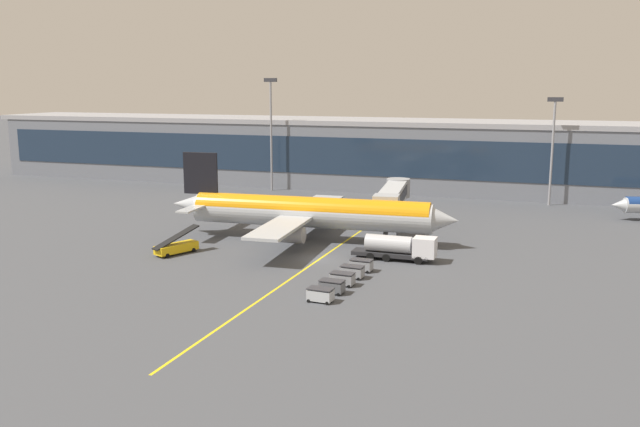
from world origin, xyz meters
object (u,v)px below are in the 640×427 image
(baggage_cart_1, at_px, (332,286))
(baggage_cart_3, at_px, (352,271))
(main_airliner, at_px, (308,212))
(baggage_cart_2, at_px, (342,279))
(baggage_cart_0, at_px, (320,295))
(fuel_tanker, at_px, (400,247))
(belt_loader, at_px, (176,247))
(baggage_cart_4, at_px, (361,265))

(baggage_cart_1, xyz_separation_m, baggage_cart_3, (0.44, 6.38, 0.00))
(main_airliner, height_order, baggage_cart_2, main_airliner)
(baggage_cart_0, bearing_deg, baggage_cart_2, 86.02)
(baggage_cart_0, distance_m, baggage_cart_1, 3.20)
(fuel_tanker, relative_size, belt_loader, 1.58)
(baggage_cart_2, relative_size, baggage_cart_4, 1.00)
(baggage_cart_2, bearing_deg, fuel_tanker, 73.91)
(belt_loader, bearing_deg, baggage_cart_2, -14.71)
(baggage_cart_1, height_order, baggage_cart_3, same)
(baggage_cart_3, bearing_deg, baggage_cart_4, 86.02)
(belt_loader, bearing_deg, baggage_cart_0, -27.70)
(main_airliner, relative_size, fuel_tanker, 3.97)
(main_airliner, distance_m, belt_loader, 19.49)
(main_airliner, xyz_separation_m, baggage_cart_3, (11.43, -16.60, -3.43))
(main_airliner, distance_m, baggage_cart_3, 20.44)
(baggage_cart_3, bearing_deg, fuel_tanker, 70.19)
(baggage_cart_2, bearing_deg, baggage_cart_3, 86.02)
(baggage_cart_3, bearing_deg, belt_loader, 172.33)
(fuel_tanker, distance_m, baggage_cart_0, 19.78)
(main_airliner, bearing_deg, baggage_cart_0, -67.64)
(belt_loader, bearing_deg, baggage_cart_4, -0.51)
(main_airliner, xyz_separation_m, fuel_tanker, (14.94, -6.86, -2.46))
(baggage_cart_4, bearing_deg, main_airliner, 131.00)
(belt_loader, bearing_deg, fuel_tanker, 12.31)
(baggage_cart_2, height_order, baggage_cart_4, same)
(main_airliner, height_order, fuel_tanker, main_airliner)
(baggage_cart_4, bearing_deg, baggage_cart_0, -93.98)
(fuel_tanker, relative_size, baggage_cart_0, 3.93)
(baggage_cart_1, distance_m, baggage_cart_3, 6.40)
(fuel_tanker, height_order, baggage_cart_3, fuel_tanker)
(baggage_cart_0, bearing_deg, baggage_cart_4, 86.02)
(fuel_tanker, xyz_separation_m, baggage_cart_0, (-4.17, -19.31, -0.96))
(belt_loader, xyz_separation_m, baggage_cart_4, (25.64, -0.23, -0.21))
(baggage_cart_3, distance_m, baggage_cart_4, 3.20)
(fuel_tanker, xyz_separation_m, baggage_cart_4, (-3.28, -6.54, -0.96))
(fuel_tanker, distance_m, belt_loader, 29.62)
(baggage_cart_4, bearing_deg, baggage_cart_2, -93.98)
(baggage_cart_1, relative_size, baggage_cart_2, 1.00)
(baggage_cart_1, bearing_deg, baggage_cart_4, 86.02)
(baggage_cart_1, bearing_deg, baggage_cart_0, -93.98)
(fuel_tanker, distance_m, baggage_cart_2, 13.49)
(baggage_cart_3, bearing_deg, baggage_cart_2, -93.98)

